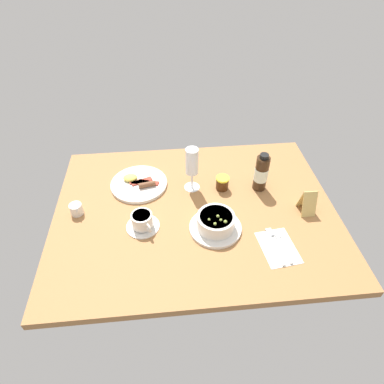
% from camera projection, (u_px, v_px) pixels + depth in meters
% --- Properties ---
extents(ground_plane, '(1.10, 0.84, 0.03)m').
position_uv_depth(ground_plane, '(195.00, 212.00, 1.29)').
color(ground_plane, '#9E6B3D').
extents(porridge_bowl, '(0.19, 0.19, 0.08)m').
position_uv_depth(porridge_bowl, '(216.00, 223.00, 1.18)').
color(porridge_bowl, silver).
rests_on(porridge_bowl, ground_plane).
extents(cutlery_setting, '(0.14, 0.17, 0.01)m').
position_uv_depth(cutlery_setting, '(278.00, 246.00, 1.14)').
color(cutlery_setting, silver).
rests_on(cutlery_setting, ground_plane).
extents(coffee_cup, '(0.12, 0.12, 0.06)m').
position_uv_depth(coffee_cup, '(142.00, 221.00, 1.19)').
color(coffee_cup, silver).
rests_on(coffee_cup, ground_plane).
extents(creamer_jug, '(0.05, 0.05, 0.05)m').
position_uv_depth(creamer_jug, '(76.00, 209.00, 1.25)').
color(creamer_jug, silver).
rests_on(creamer_jug, ground_plane).
extents(wine_glass, '(0.07, 0.07, 0.19)m').
position_uv_depth(wine_glass, '(191.00, 163.00, 1.29)').
color(wine_glass, white).
rests_on(wine_glass, ground_plane).
extents(jam_jar, '(0.05, 0.05, 0.06)m').
position_uv_depth(jam_jar, '(222.00, 183.00, 1.36)').
color(jam_jar, '#3F210C').
rests_on(jam_jar, ground_plane).
extents(sauce_bottle_brown, '(0.06, 0.06, 0.17)m').
position_uv_depth(sauce_bottle_brown, '(261.00, 173.00, 1.32)').
color(sauce_bottle_brown, '#382314').
rests_on(sauce_bottle_brown, ground_plane).
extents(breakfast_plate, '(0.24, 0.24, 0.04)m').
position_uv_depth(breakfast_plate, '(139.00, 183.00, 1.38)').
color(breakfast_plate, silver).
rests_on(breakfast_plate, ground_plane).
extents(menu_card, '(0.05, 0.07, 0.10)m').
position_uv_depth(menu_card, '(308.00, 201.00, 1.24)').
color(menu_card, tan).
rests_on(menu_card, ground_plane).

